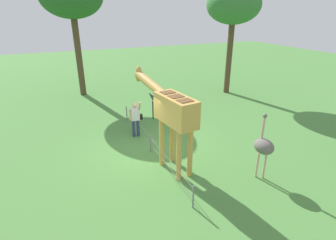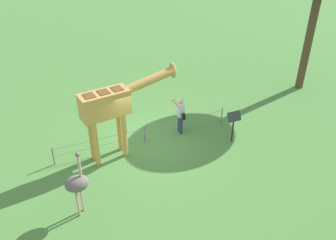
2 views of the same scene
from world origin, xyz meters
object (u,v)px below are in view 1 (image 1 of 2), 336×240
(giraffe, at_px, (171,110))
(ostrich, at_px, (264,146))
(tree_east, at_px, (234,6))
(visitor, at_px, (136,117))
(info_sign, at_px, (153,101))

(giraffe, bearing_deg, ostrich, -127.61)
(tree_east, bearing_deg, ostrich, 151.34)
(giraffe, distance_m, ostrich, 3.22)
(giraffe, relative_size, visitor, 2.19)
(giraffe, xyz_separation_m, tree_east, (6.87, -7.22, 3.27))
(visitor, bearing_deg, tree_east, -61.85)
(giraffe, distance_m, info_sign, 4.67)
(giraffe, xyz_separation_m, info_sign, (4.41, -0.98, -1.18))
(visitor, xyz_separation_m, tree_east, (4.08, -7.63, 4.50))
(visitor, distance_m, tree_east, 9.75)
(giraffe, xyz_separation_m, visitor, (2.79, 0.41, -1.23))
(visitor, height_order, ostrich, ostrich)
(giraffe, distance_m, visitor, 3.08)
(visitor, height_order, tree_east, tree_east)
(visitor, distance_m, ostrich, 5.47)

